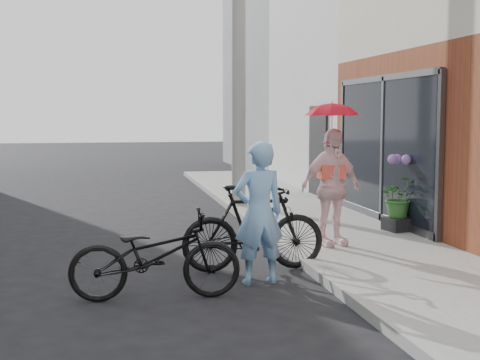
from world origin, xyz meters
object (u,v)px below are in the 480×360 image
object	(u,v)px
bike_right	(254,228)
bike_left	(155,255)
kimono_woman	(331,187)
planter	(398,224)
officer	(259,213)
utility_pole	(239,37)

from	to	relation	value
bike_right	bike_left	bearing A→B (deg)	129.17
bike_left	kimono_woman	xyz separation A→B (m)	(2.59, 1.87, 0.47)
bike_left	kimono_woman	size ratio (longest dim) A/B	1.10
kimono_woman	planter	distance (m)	1.86
officer	planter	bearing A→B (deg)	-147.27
officer	bike_left	distance (m)	1.36
kimono_woman	utility_pole	bearing A→B (deg)	79.41
bike_right	planter	bearing A→B (deg)	-58.27
utility_pole	kimono_woman	bearing A→B (deg)	-84.19
kimono_woman	planter	xyz separation A→B (m)	(1.45, 0.92, -0.72)
utility_pole	kimono_woman	world-z (taller)	utility_pole
utility_pole	officer	xyz separation A→B (m)	(-0.91, -5.83, -2.67)
officer	bike_right	xyz separation A→B (m)	(0.07, 0.61, -0.28)
officer	planter	world-z (taller)	officer
bike_right	kimono_woman	distance (m)	1.56
bike_right	kimono_woman	size ratio (longest dim) A/B	1.10
utility_pole	planter	size ratio (longest dim) A/B	17.64
bike_left	kimono_woman	world-z (taller)	kimono_woman
bike_left	utility_pole	bearing A→B (deg)	-16.67
officer	kimono_woman	world-z (taller)	kimono_woman
bike_right	kimono_woman	xyz separation A→B (m)	(1.29, 0.79, 0.40)
officer	bike_right	distance (m)	0.68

